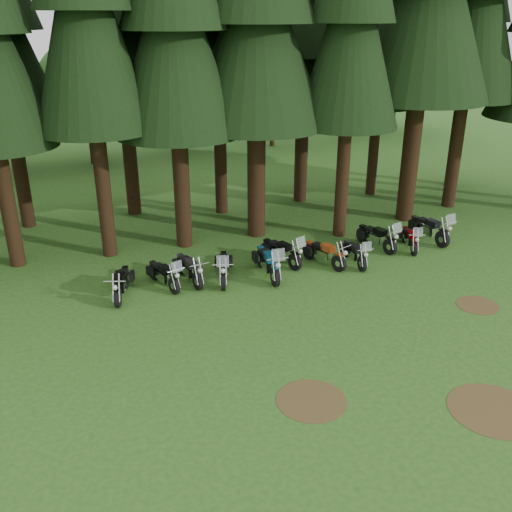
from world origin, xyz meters
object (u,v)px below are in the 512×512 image
object	(u,v)px
motorcycle_1	(164,275)
motorcycle_10	(429,229)
motorcycle_7	(355,254)
motorcycle_3	(224,268)
motorcycle_5	(281,252)
motorcycle_4	(268,263)
motorcycle_9	(410,239)
motorcycle_6	(324,254)
motorcycle_8	(376,238)
motorcycle_0	(122,284)
motorcycle_2	(189,270)

from	to	relation	value
motorcycle_1	motorcycle_10	distance (m)	11.57
motorcycle_7	motorcycle_10	distance (m)	4.33
motorcycle_3	motorcycle_5	xyz separation A→B (m)	(2.56, 0.59, 0.00)
motorcycle_4	motorcycle_10	size ratio (longest dim) A/B	1.00
motorcycle_9	motorcycle_3	bearing A→B (deg)	-159.11
motorcycle_5	motorcycle_10	size ratio (longest dim) A/B	0.90
motorcycle_6	motorcycle_8	distance (m)	2.90
motorcycle_5	motorcycle_6	xyz separation A→B (m)	(1.48, -0.72, -0.02)
motorcycle_1	motorcycle_4	xyz separation A→B (m)	(3.78, -0.58, 0.08)
motorcycle_1	motorcycle_7	distance (m)	7.39
motorcycle_0	motorcycle_8	distance (m)	10.54
motorcycle_6	motorcycle_8	size ratio (longest dim) A/B	0.92
motorcycle_5	motorcycle_6	size ratio (longest dim) A/B	1.06
motorcycle_3	motorcycle_5	world-z (taller)	same
motorcycle_3	motorcycle_7	world-z (taller)	motorcycle_3
motorcycle_0	motorcycle_3	xyz separation A→B (m)	(3.66, -0.10, 0.03)
motorcycle_2	motorcycle_3	xyz separation A→B (m)	(1.19, -0.40, 0.02)
motorcycle_5	motorcycle_10	xyz separation A→B (m)	(6.86, -0.11, 0.04)
motorcycle_1	motorcycle_2	distance (m)	0.96
motorcycle_1	motorcycle_2	bearing A→B (deg)	-9.37
motorcycle_2	motorcycle_3	world-z (taller)	motorcycle_3
motorcycle_5	motorcycle_9	world-z (taller)	motorcycle_5
motorcycle_2	motorcycle_3	bearing A→B (deg)	-25.25
motorcycle_5	motorcycle_9	distance (m)	5.59
motorcycle_8	motorcycle_2	bearing A→B (deg)	169.67
motorcycle_0	motorcycle_9	bearing A→B (deg)	19.17
motorcycle_1	motorcycle_5	bearing A→B (deg)	-12.05
motorcycle_3	motorcycle_4	xyz separation A→B (m)	(1.64, -0.29, 0.04)
motorcycle_0	motorcycle_7	distance (m)	8.88
motorcycle_1	motorcycle_8	bearing A→B (deg)	-13.96
motorcycle_10	motorcycle_5	bearing A→B (deg)	174.64
motorcycle_1	motorcycle_6	bearing A→B (deg)	-19.63
motorcycle_3	motorcycle_9	size ratio (longest dim) A/B	1.12
motorcycle_10	motorcycle_8	bearing A→B (deg)	173.66
motorcycle_1	motorcycle_9	world-z (taller)	motorcycle_1
motorcycle_6	motorcycle_10	xyz separation A→B (m)	(5.37, 0.62, 0.07)
motorcycle_0	motorcycle_7	world-z (taller)	motorcycle_7
motorcycle_2	motorcycle_3	distance (m)	1.25
motorcycle_4	motorcycle_6	distance (m)	2.42
motorcycle_8	motorcycle_9	xyz separation A→B (m)	(1.26, -0.55, -0.05)
motorcycle_2	motorcycle_10	world-z (taller)	motorcycle_10
motorcycle_6	motorcycle_8	bearing A→B (deg)	-5.14
motorcycle_1	motorcycle_10	xyz separation A→B (m)	(11.57, 0.19, 0.08)
motorcycle_7	motorcycle_8	xyz separation A→B (m)	(1.66, 1.05, 0.05)
motorcycle_10	motorcycle_2	bearing A→B (deg)	176.03
motorcycle_2	motorcycle_4	bearing A→B (deg)	-20.40
motorcycle_9	motorcycle_7	bearing A→B (deg)	-149.45
motorcycle_6	motorcycle_8	world-z (taller)	motorcycle_8
motorcycle_6	motorcycle_10	size ratio (longest dim) A/B	0.85
motorcycle_0	motorcycle_1	size ratio (longest dim) A/B	1.01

